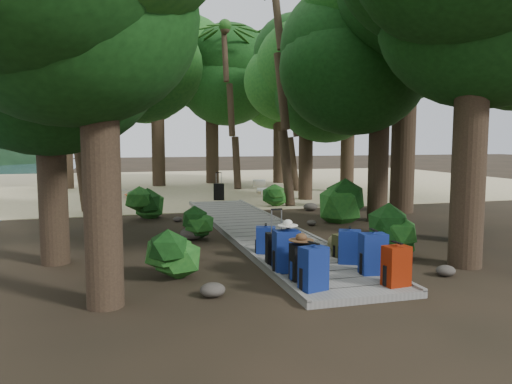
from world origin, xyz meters
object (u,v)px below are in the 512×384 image
object	(u,v)px
kayak	(134,195)
backpack_left_a	(313,266)
backpack_left_d	(266,238)
lone_suitcase_on_sand	(219,192)
backpack_left_b	(302,260)
sun_lounger	(264,187)
backpack_right_d	(342,244)
suitcase_on_boardwalk	(276,248)
duffel_right_khaki	(342,245)
backpack_right_b	(373,251)
backpack_left_c	(286,249)
backpack_right_a	(396,264)
backpack_right_c	(350,245)

from	to	relation	value
kayak	backpack_left_a	bearing A→B (deg)	-103.18
backpack_left_d	lone_suitcase_on_sand	size ratio (longest dim) A/B	0.91
backpack_left_b	sun_lounger	world-z (taller)	backpack_left_b
backpack_right_d	suitcase_on_boardwalk	xyz separation A→B (m)	(-1.44, -0.22, 0.05)
backpack_left_b	sun_lounger	bearing A→B (deg)	73.62
backpack_right_d	duffel_right_khaki	size ratio (longest dim) A/B	0.93
backpack_left_d	sun_lounger	size ratio (longest dim) A/B	0.33
duffel_right_khaki	kayak	distance (m)	12.32
backpack_left_b	backpack_right_b	size ratio (longest dim) A/B	0.86
backpack_left_c	backpack_right_a	bearing A→B (deg)	-40.44
backpack_left_c	backpack_left_d	xyz separation A→B (m)	(0.08, 1.51, -0.11)
backpack_right_c	suitcase_on_boardwalk	size ratio (longest dim) A/B	1.17
backpack_left_c	kayak	world-z (taller)	backpack_left_c
backpack_left_d	backpack_right_c	world-z (taller)	backpack_right_c
backpack_left_d	duffel_right_khaki	xyz separation A→B (m)	(1.48, -0.49, -0.12)
kayak	sun_lounger	size ratio (longest dim) A/B	1.88
backpack_left_d	backpack_right_a	bearing A→B (deg)	-47.24
lone_suitcase_on_sand	backpack_left_c	bearing A→B (deg)	-84.73
backpack_right_c	suitcase_on_boardwalk	distance (m)	1.39
backpack_left_c	backpack_left_d	distance (m)	1.52
backpack_left_d	backpack_right_c	size ratio (longest dim) A/B	0.86
backpack_left_d	backpack_right_c	xyz separation A→B (m)	(1.27, -1.26, 0.05)
backpack_right_d	kayak	size ratio (longest dim) A/B	0.15
backpack_left_b	kayak	world-z (taller)	backpack_left_b
duffel_right_khaki	suitcase_on_boardwalk	size ratio (longest dim) A/B	0.91
kayak	sun_lounger	world-z (taller)	sun_lounger
backpack_left_d	suitcase_on_boardwalk	world-z (taller)	backpack_left_d
backpack_left_c	backpack_right_b	world-z (taller)	backpack_left_c
backpack_left_b	kayak	xyz separation A→B (m)	(-2.27, 13.31, -0.27)
backpack_right_a	sun_lounger	size ratio (longest dim) A/B	0.39
sun_lounger	kayak	bearing A→B (deg)	-157.12
sun_lounger	duffel_right_khaki	bearing A→B (deg)	-83.03
backpack_right_a	suitcase_on_boardwalk	bearing A→B (deg)	120.30
backpack_left_c	backpack_left_a	bearing A→B (deg)	-85.83
lone_suitcase_on_sand	kayak	xyz separation A→B (m)	(-3.30, 1.25, -0.16)
duffel_right_khaki	lone_suitcase_on_sand	xyz separation A→B (m)	(-0.44, 10.49, 0.05)
backpack_right_a	sun_lounger	xyz separation A→B (m)	(2.16, 14.71, -0.16)
backpack_right_b	backpack_right_c	world-z (taller)	backpack_right_b
backpack_left_b	duffel_right_khaki	distance (m)	2.16
backpack_left_d	backpack_right_c	distance (m)	1.79
backpack_left_c	backpack_right_a	distance (m)	1.90
suitcase_on_boardwalk	lone_suitcase_on_sand	size ratio (longest dim) A/B	0.90
backpack_right_b	lone_suitcase_on_sand	xyz separation A→B (m)	(-0.29, 12.05, -0.16)
backpack_right_c	duffel_right_khaki	size ratio (longest dim) A/B	1.29
backpack_right_c	backpack_right_b	bearing A→B (deg)	-59.21
backpack_left_b	backpack_left_c	bearing A→B (deg)	96.07
backpack_right_b	backpack_right_c	xyz separation A→B (m)	(-0.06, 0.79, -0.04)
backpack_left_a	backpack_right_b	bearing A→B (deg)	8.12
backpack_left_a	duffel_right_khaki	bearing A→B (deg)	39.53
backpack_right_a	backpack_right_c	world-z (taller)	backpack_right_a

